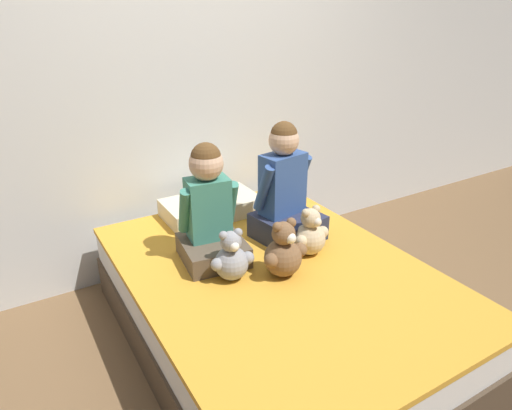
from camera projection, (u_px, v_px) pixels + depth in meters
name	position (u px, v px, depth m)	size (l,w,h in m)	color
ground_plane	(275.00, 339.00, 2.51)	(14.00, 14.00, 0.00)	brown
wall_behind_bed	(184.00, 80.00, 2.85)	(8.00, 0.06, 2.50)	silver
bed	(276.00, 306.00, 2.42)	(1.41, 1.91, 0.45)	#473828
child_on_left	(209.00, 211.00, 2.33)	(0.36, 0.37, 0.62)	brown
child_on_right	(285.00, 193.00, 2.55)	(0.38, 0.38, 0.67)	#282D47
teddy_bear_held_by_left_child	(232.00, 258.00, 2.20)	(0.22, 0.17, 0.27)	#939399
teddy_bear_held_by_right_child	(310.00, 234.00, 2.43)	(0.23, 0.17, 0.27)	#D1B78E
teddy_bear_between_children	(284.00, 252.00, 2.23)	(0.25, 0.19, 0.30)	brown
pillow_at_headboard	(211.00, 207.00, 2.90)	(0.59, 0.34, 0.11)	beige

